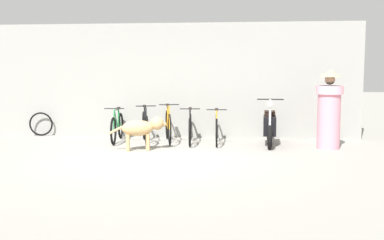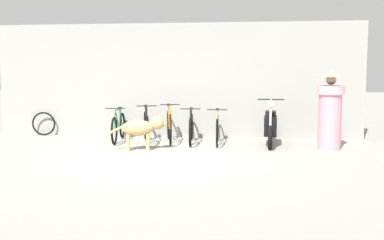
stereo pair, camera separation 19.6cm
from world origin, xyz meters
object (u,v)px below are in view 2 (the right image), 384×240
object	(u,v)px
bicycle_3	(191,128)
bicycle_1	(146,127)
bicycle_0	(118,127)
person_in_robes	(330,110)
bicycle_4	(217,129)
stray_dog	(142,128)
bicycle_2	(169,126)
motorcycle	(270,127)
spare_tire_left	(44,124)

from	to	relation	value
bicycle_3	bicycle_1	bearing A→B (deg)	-92.39
bicycle_0	bicycle_3	xyz separation A→B (m)	(1.78, -0.04, 0.01)
person_in_robes	bicycle_1	bearing A→B (deg)	9.94
bicycle_4	stray_dog	size ratio (longest dim) A/B	1.39
bicycle_2	motorcycle	xyz separation A→B (m)	(2.39, -0.22, 0.04)
bicycle_1	bicycle_4	xyz separation A→B (m)	(1.69, 0.05, -0.02)
person_in_robes	motorcycle	bearing A→B (deg)	-0.85
bicycle_0	bicycle_2	xyz separation A→B (m)	(1.24, 0.06, 0.04)
stray_dog	person_in_robes	world-z (taller)	person_in_robes
bicycle_1	bicycle_3	world-z (taller)	bicycle_1
bicycle_2	spare_tire_left	world-z (taller)	bicycle_2
bicycle_0	motorcycle	xyz separation A→B (m)	(3.63, -0.16, 0.08)
stray_dog	spare_tire_left	distance (m)	3.63
bicycle_1	spare_tire_left	xyz separation A→B (m)	(-2.95, 0.81, -0.06)
bicycle_0	stray_dog	xyz separation A→B (m)	(0.87, -1.16, 0.14)
bicycle_1	spare_tire_left	size ratio (longest dim) A/B	2.69
bicycle_0	spare_tire_left	distance (m)	2.35
bicycle_1	person_in_robes	world-z (taller)	person_in_robes
bicycle_1	bicycle_2	world-z (taller)	bicycle_2
motorcycle	spare_tire_left	xyz separation A→B (m)	(-5.87, 0.87, -0.11)
bicycle_1	bicycle_3	size ratio (longest dim) A/B	0.97
bicycle_4	spare_tire_left	distance (m)	4.71
bicycle_1	person_in_robes	distance (m)	4.21
bicycle_2	bicycle_0	bearing A→B (deg)	-100.00
bicycle_3	bicycle_4	distance (m)	0.62
bicycle_0	stray_dog	size ratio (longest dim) A/B	1.41
bicycle_2	stray_dog	distance (m)	1.28
bicycle_0	bicycle_4	size ratio (longest dim) A/B	1.02
bicycle_3	spare_tire_left	xyz separation A→B (m)	(-4.02, 0.75, -0.04)
person_in_robes	spare_tire_left	distance (m)	7.24
motorcycle	bicycle_2	bearing A→B (deg)	-92.24
motorcycle	stray_dog	distance (m)	2.94
bicycle_2	stray_dog	xyz separation A→B (m)	(-0.37, -1.22, 0.09)
bicycle_4	spare_tire_left	bearing A→B (deg)	-102.39
stray_dog	person_in_robes	xyz separation A→B (m)	(4.00, 0.63, 0.38)
bicycle_2	person_in_robes	size ratio (longest dim) A/B	0.96
bicycle_0	motorcycle	world-z (taller)	motorcycle
bicycle_0	spare_tire_left	bearing A→B (deg)	-113.55
bicycle_1	bicycle_4	size ratio (longest dim) A/B	1.00
spare_tire_left	bicycle_2	bearing A→B (deg)	-10.54
bicycle_3	person_in_robes	bearing A→B (deg)	75.53
bicycle_0	spare_tire_left	size ratio (longest dim) A/B	2.74
bicycle_1	bicycle_2	xyz separation A→B (m)	(0.53, 0.16, 0.02)
bicycle_0	spare_tire_left	world-z (taller)	bicycle_0
bicycle_2	person_in_robes	world-z (taller)	person_in_robes
bicycle_3	spare_tire_left	bearing A→B (deg)	-106.00
bicycle_0	person_in_robes	world-z (taller)	person_in_robes
bicycle_2	motorcycle	bearing A→B (deg)	72.00
bicycle_1	stray_dog	bearing A→B (deg)	-6.88
bicycle_0	bicycle_2	world-z (taller)	bicycle_2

